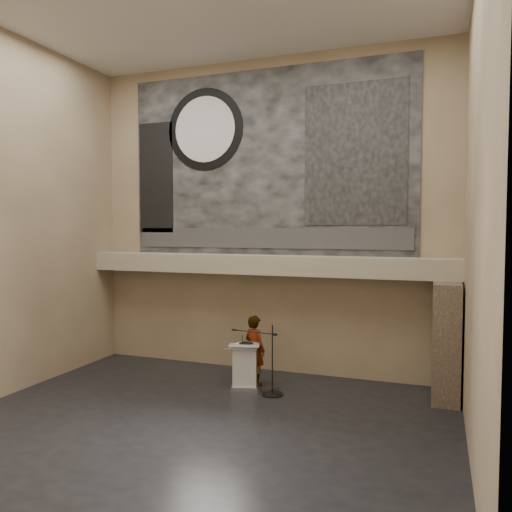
% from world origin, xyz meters
% --- Properties ---
extents(floor, '(10.00, 10.00, 0.00)m').
position_xyz_m(floor, '(0.00, 0.00, 0.00)').
color(floor, black).
rests_on(floor, ground).
extents(wall_back, '(10.00, 0.02, 8.50)m').
position_xyz_m(wall_back, '(0.00, 4.00, 4.25)').
color(wall_back, '#806C51').
rests_on(wall_back, floor).
extents(wall_front, '(10.00, 0.02, 8.50)m').
position_xyz_m(wall_front, '(0.00, -4.00, 4.25)').
color(wall_front, '#806C51').
rests_on(wall_front, floor).
extents(wall_left, '(0.02, 8.00, 8.50)m').
position_xyz_m(wall_left, '(-5.00, 0.00, 4.25)').
color(wall_left, '#806C51').
rests_on(wall_left, floor).
extents(wall_right, '(0.02, 8.00, 8.50)m').
position_xyz_m(wall_right, '(5.00, 0.00, 4.25)').
color(wall_right, '#806C51').
rests_on(wall_right, floor).
extents(soffit, '(10.00, 0.80, 0.50)m').
position_xyz_m(soffit, '(0.00, 3.60, 2.95)').
color(soffit, '#9F947B').
rests_on(soffit, wall_back).
extents(sprinkler_left, '(0.04, 0.04, 0.06)m').
position_xyz_m(sprinkler_left, '(-1.60, 3.55, 2.67)').
color(sprinkler_left, '#B2893D').
rests_on(sprinkler_left, soffit).
extents(sprinkler_right, '(0.04, 0.04, 0.06)m').
position_xyz_m(sprinkler_right, '(1.90, 3.55, 2.67)').
color(sprinkler_right, '#B2893D').
rests_on(sprinkler_right, soffit).
extents(banner, '(8.00, 0.05, 5.00)m').
position_xyz_m(banner, '(0.00, 3.97, 5.70)').
color(banner, black).
rests_on(banner, wall_back).
extents(banner_text_strip, '(7.76, 0.02, 0.55)m').
position_xyz_m(banner_text_strip, '(0.00, 3.93, 3.65)').
color(banner_text_strip, '#2F2F2F').
rests_on(banner_text_strip, banner).
extents(banner_clock_rim, '(2.30, 0.02, 2.30)m').
position_xyz_m(banner_clock_rim, '(-1.80, 3.93, 6.70)').
color(banner_clock_rim, black).
rests_on(banner_clock_rim, banner).
extents(banner_clock_face, '(1.84, 0.02, 1.84)m').
position_xyz_m(banner_clock_face, '(-1.80, 3.91, 6.70)').
color(banner_clock_face, silver).
rests_on(banner_clock_face, banner).
extents(banner_building_print, '(2.60, 0.02, 3.60)m').
position_xyz_m(banner_building_print, '(2.40, 3.93, 5.80)').
color(banner_building_print, black).
rests_on(banner_building_print, banner).
extents(banner_brick_print, '(1.10, 0.02, 3.20)m').
position_xyz_m(banner_brick_print, '(-3.40, 3.93, 5.40)').
color(banner_brick_print, black).
rests_on(banner_brick_print, banner).
extents(stone_pier, '(0.60, 1.40, 2.70)m').
position_xyz_m(stone_pier, '(4.65, 3.15, 1.35)').
color(stone_pier, '#46372B').
rests_on(stone_pier, floor).
extents(lectern, '(0.84, 0.70, 1.14)m').
position_xyz_m(lectern, '(0.05, 2.29, 0.55)').
color(lectern, silver).
rests_on(lectern, floor).
extents(binder, '(0.32, 0.29, 0.04)m').
position_xyz_m(binder, '(0.09, 2.26, 1.12)').
color(binder, black).
rests_on(binder, lectern).
extents(papers, '(0.27, 0.31, 0.00)m').
position_xyz_m(papers, '(-0.09, 2.26, 1.10)').
color(papers, silver).
rests_on(papers, lectern).
extents(speaker_person, '(0.75, 0.64, 1.74)m').
position_xyz_m(speaker_person, '(0.16, 2.68, 0.87)').
color(speaker_person, beige).
rests_on(speaker_person, floor).
extents(mic_stand, '(1.34, 0.52, 1.66)m').
position_xyz_m(mic_stand, '(0.79, 2.07, 0.23)').
color(mic_stand, black).
rests_on(mic_stand, floor).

